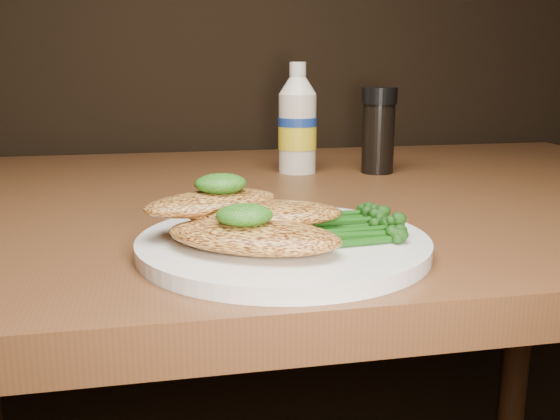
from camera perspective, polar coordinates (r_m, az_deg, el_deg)
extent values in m
cylinder|color=white|center=(0.55, 0.30, -3.15)|extent=(0.26, 0.26, 0.01)
ellipsoid|color=gold|center=(0.51, -2.48, -2.40)|extent=(0.17, 0.14, 0.02)
ellipsoid|color=gold|center=(0.55, -1.34, -0.36)|extent=(0.14, 0.08, 0.02)
ellipsoid|color=gold|center=(0.56, -6.25, 0.67)|extent=(0.14, 0.11, 0.02)
ellipsoid|color=black|center=(0.50, -3.28, -0.46)|extent=(0.05, 0.04, 0.02)
ellipsoid|color=black|center=(0.57, -5.46, 2.41)|extent=(0.06, 0.06, 0.02)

